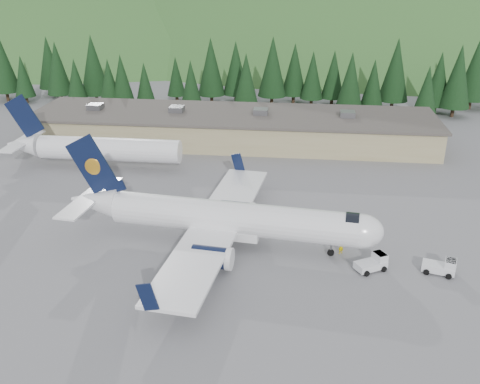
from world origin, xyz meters
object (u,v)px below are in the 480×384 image
object	(u,v)px
airliner	(225,219)
ramp_worker	(341,246)
terminal_building	(232,127)
second_airliner	(91,148)
baggage_tug_a	(373,263)
baggage_tug_b	(442,267)

from	to	relation	value
airliner	ramp_worker	bearing A→B (deg)	3.16
airliner	terminal_building	xyz separation A→B (m)	(-3.95, 37.88, -0.59)
airliner	second_airliner	xyz separation A→B (m)	(-23.87, 21.88, 0.11)
second_airliner	baggage_tug_a	distance (m)	47.60
airliner	ramp_worker	distance (m)	13.26
airliner	baggage_tug_b	world-z (taller)	airliner
airliner	ramp_worker	world-z (taller)	airliner
baggage_tug_a	ramp_worker	bearing A→B (deg)	106.74
terminal_building	ramp_worker	xyz separation A→B (m)	(16.99, -38.62, -1.74)
airliner	second_airliner	size ratio (longest dim) A/B	1.32
baggage_tug_b	ramp_worker	world-z (taller)	ramp_worker
airliner	baggage_tug_a	distance (m)	16.79
baggage_tug_a	terminal_building	world-z (taller)	terminal_building
baggage_tug_a	baggage_tug_b	bearing A→B (deg)	-30.49
second_airliner	airliner	bearing A→B (deg)	-42.51
baggage_tug_b	terminal_building	size ratio (longest dim) A/B	0.05
second_airliner	terminal_building	size ratio (longest dim) A/B	0.39
terminal_building	second_airliner	bearing A→B (deg)	-141.22
airliner	second_airliner	distance (m)	32.38
terminal_building	ramp_worker	distance (m)	42.22
second_airliner	baggage_tug_a	xyz separation A→B (m)	(40.07, -25.56, -2.54)
airliner	ramp_worker	size ratio (longest dim) A/B	20.69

